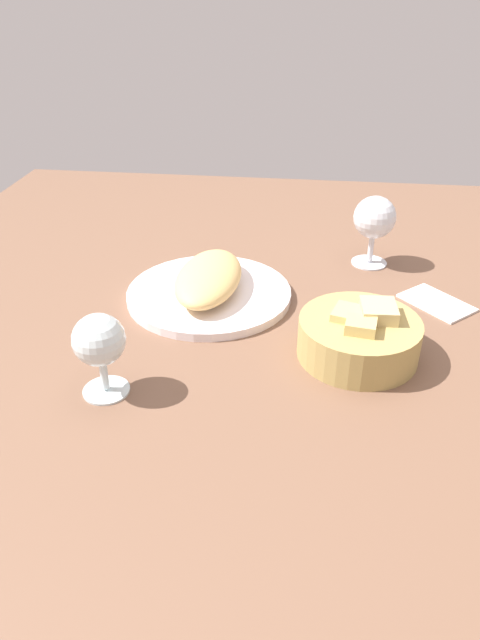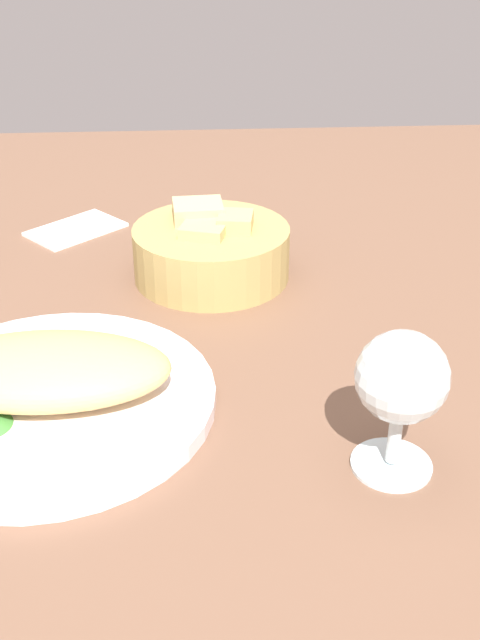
# 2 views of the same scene
# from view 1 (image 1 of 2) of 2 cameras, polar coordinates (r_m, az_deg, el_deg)

# --- Properties ---
(ground_plane) EXTENTS (1.40, 1.40, 0.02)m
(ground_plane) POSITION_cam_1_polar(r_m,az_deg,el_deg) (0.91, 3.07, -0.22)
(ground_plane) COLOR brown
(plate) EXTENTS (0.27, 0.27, 0.01)m
(plate) POSITION_cam_1_polar(r_m,az_deg,el_deg) (0.96, -3.06, 2.60)
(plate) COLOR white
(plate) RESTS_ON ground_plane
(omelette) EXTENTS (0.20, 0.11, 0.05)m
(omelette) POSITION_cam_1_polar(r_m,az_deg,el_deg) (0.94, -3.11, 4.19)
(omelette) COLOR #E3B76E
(omelette) RESTS_ON plate
(lettuce_garnish) EXTENTS (0.04, 0.04, 0.01)m
(lettuce_garnish) POSITION_cam_1_polar(r_m,az_deg,el_deg) (0.99, -4.92, 4.55)
(lettuce_garnish) COLOR #40893A
(lettuce_garnish) RESTS_ON plate
(bread_basket) EXTENTS (0.17, 0.17, 0.08)m
(bread_basket) POSITION_cam_1_polar(r_m,az_deg,el_deg) (0.82, 11.70, -1.58)
(bread_basket) COLOR tan
(bread_basket) RESTS_ON ground_plane
(wine_glass_near) EXTENTS (0.07, 0.07, 0.11)m
(wine_glass_near) POSITION_cam_1_polar(r_m,az_deg,el_deg) (0.73, -13.70, -2.30)
(wine_glass_near) COLOR silver
(wine_glass_near) RESTS_ON ground_plane
(wine_glass_far) EXTENTS (0.08, 0.08, 0.13)m
(wine_glass_far) POSITION_cam_1_polar(r_m,az_deg,el_deg) (1.07, 13.12, 9.57)
(wine_glass_far) COLOR silver
(wine_glass_far) RESTS_ON ground_plane
(folded_napkin) EXTENTS (0.13, 0.13, 0.01)m
(folded_napkin) POSITION_cam_1_polar(r_m,az_deg,el_deg) (0.99, 18.85, 1.72)
(folded_napkin) COLOR white
(folded_napkin) RESTS_ON ground_plane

